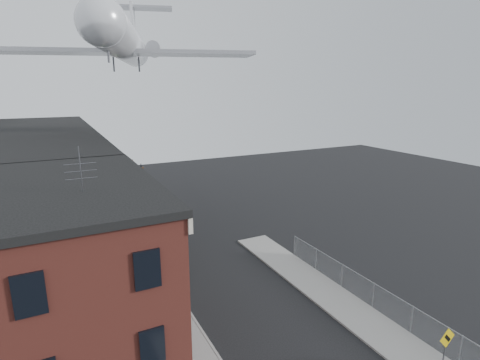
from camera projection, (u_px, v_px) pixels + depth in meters
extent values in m
cube|color=gray|center=(126.00, 241.00, 35.89)|extent=(3.00, 62.00, 0.12)
cube|color=gray|center=(344.00, 306.00, 25.18)|extent=(3.00, 26.00, 0.12)
cube|color=gray|center=(141.00, 238.00, 36.53)|extent=(0.15, 62.00, 0.14)
cube|color=gray|center=(327.00, 311.00, 24.54)|extent=(0.15, 26.00, 0.14)
cube|color=#3E1813|center=(44.00, 298.00, 17.14)|extent=(10.00, 12.00, 10.00)
cube|color=black|center=(28.00, 190.00, 15.89)|extent=(10.30, 12.30, 0.30)
cube|color=beige|center=(148.00, 186.00, 18.24)|extent=(0.16, 12.20, 0.60)
cylinder|color=#515156|center=(81.00, 171.00, 14.80)|extent=(0.04, 0.04, 2.00)
cube|color=slate|center=(44.00, 229.00, 25.35)|extent=(10.00, 7.00, 10.00)
cube|color=black|center=(34.00, 155.00, 24.10)|extent=(10.25, 7.00, 0.30)
cube|color=gray|center=(136.00, 270.00, 29.02)|extent=(1.80, 6.40, 0.25)
cube|color=beige|center=(134.00, 244.00, 28.49)|extent=(1.90, 6.50, 0.15)
cube|color=#716659|center=(44.00, 202.00, 31.40)|extent=(10.00, 7.00, 10.00)
cube|color=black|center=(36.00, 141.00, 30.15)|extent=(10.25, 7.00, 0.30)
cube|color=gray|center=(120.00, 239.00, 35.08)|extent=(1.80, 6.40, 0.25)
cube|color=beige|center=(119.00, 217.00, 34.54)|extent=(1.90, 6.50, 0.15)
cube|color=slate|center=(44.00, 183.00, 37.45)|extent=(10.00, 7.00, 10.00)
cube|color=black|center=(37.00, 132.00, 36.20)|extent=(10.25, 7.00, 0.30)
cube|color=gray|center=(109.00, 216.00, 41.13)|extent=(1.80, 6.40, 0.25)
cube|color=beige|center=(107.00, 197.00, 40.59)|extent=(1.90, 6.50, 0.15)
cube|color=#716659|center=(44.00, 170.00, 43.50)|extent=(10.00, 7.00, 10.00)
cube|color=black|center=(38.00, 126.00, 42.25)|extent=(10.25, 7.00, 0.30)
cube|color=gray|center=(101.00, 200.00, 47.18)|extent=(1.80, 6.40, 0.25)
cube|color=beige|center=(99.00, 183.00, 46.64)|extent=(1.90, 6.50, 0.15)
cube|color=slate|center=(44.00, 160.00, 49.55)|extent=(10.00, 7.00, 10.00)
cube|color=black|center=(39.00, 121.00, 48.30)|extent=(10.25, 7.00, 0.30)
cube|color=gray|center=(94.00, 187.00, 53.23)|extent=(1.80, 6.40, 0.25)
cube|color=beige|center=(93.00, 172.00, 52.70)|extent=(1.90, 6.50, 0.15)
cylinder|color=gray|center=(460.00, 351.00, 19.58)|extent=(0.06, 0.06, 1.90)
cylinder|color=gray|center=(412.00, 320.00, 22.17)|extent=(0.06, 0.06, 1.90)
cylinder|color=gray|center=(373.00, 296.00, 24.76)|extent=(0.06, 0.06, 1.90)
cylinder|color=gray|center=(342.00, 276.00, 27.35)|extent=(0.06, 0.06, 1.90)
cylinder|color=gray|center=(316.00, 260.00, 29.95)|extent=(0.06, 0.06, 1.90)
cylinder|color=gray|center=(294.00, 246.00, 32.54)|extent=(0.06, 0.06, 1.90)
cube|color=gray|center=(374.00, 284.00, 24.54)|extent=(0.04, 18.00, 0.04)
cube|color=gray|center=(373.00, 296.00, 24.76)|extent=(0.02, 18.00, 1.80)
cylinder|color=#515156|center=(444.00, 354.00, 18.87)|extent=(0.07, 0.07, 2.60)
cube|color=yellow|center=(447.00, 338.00, 18.61)|extent=(1.10, 0.03, 1.10)
cube|color=black|center=(448.00, 338.00, 18.59)|extent=(0.52, 0.02, 0.52)
cylinder|color=black|center=(135.00, 216.00, 29.59)|extent=(0.26, 0.26, 9.00)
cube|color=black|center=(132.00, 169.00, 28.67)|extent=(1.80, 0.12, 0.12)
cylinder|color=black|center=(122.00, 167.00, 28.31)|extent=(0.08, 0.08, 0.25)
cylinder|color=black|center=(141.00, 165.00, 28.93)|extent=(0.08, 0.08, 0.25)
cylinder|color=black|center=(119.00, 217.00, 39.12)|extent=(0.24, 0.24, 2.40)
sphere|color=#1D4211|center=(117.00, 195.00, 38.54)|extent=(3.20, 3.20, 3.20)
sphere|color=#1D4211|center=(123.00, 200.00, 38.63)|extent=(2.24, 2.24, 2.24)
imported|color=maroon|center=(165.00, 252.00, 32.23)|extent=(1.62, 3.63, 1.21)
imported|color=black|center=(163.00, 231.00, 36.57)|extent=(1.64, 4.15, 1.34)
imported|color=slate|center=(149.00, 212.00, 42.61)|extent=(1.70, 3.80, 1.08)
cylinder|color=silver|center=(124.00, 43.00, 32.77)|extent=(9.32, 22.21, 2.97)
sphere|color=silver|center=(101.00, 21.00, 22.11)|extent=(2.97, 2.97, 2.97)
cone|color=silver|center=(135.00, 54.00, 43.42)|extent=(3.66, 3.53, 2.97)
cube|color=#939399|center=(123.00, 52.00, 31.66)|extent=(22.48, 10.21, 0.33)
cylinder|color=#939399|center=(111.00, 49.00, 39.89)|extent=(2.50, 3.99, 1.49)
cylinder|color=#939399|center=(154.00, 50.00, 40.65)|extent=(2.50, 3.99, 1.49)
cube|color=silver|center=(133.00, 29.00, 42.35)|extent=(1.25, 3.45, 5.21)
cube|color=#939399|center=(133.00, 8.00, 42.65)|extent=(9.15, 4.88, 0.23)
cylinder|color=#515156|center=(108.00, 54.00, 24.29)|extent=(0.15, 0.15, 1.12)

